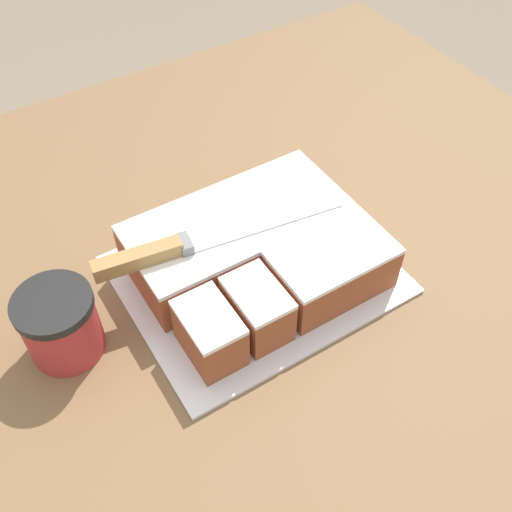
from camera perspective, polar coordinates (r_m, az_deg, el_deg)
The scene contains 6 objects.
ground_plane at distance 1.66m, azimuth -1.92°, elevation -21.47°, with size 8.00×8.00×0.00m, color #7F705B.
countertop at distance 1.25m, azimuth -2.45°, elevation -14.46°, with size 1.40×1.10×0.89m.
cake_board at distance 0.86m, azimuth -0.00°, elevation -1.77°, with size 0.37×0.30×0.01m.
cake at distance 0.84m, azimuth 0.12°, elevation 0.23°, with size 0.31×0.25×0.07m.
knife at distance 0.79m, azimuth -7.89°, elevation 0.84°, with size 0.35×0.08×0.02m.
coffee_cup at distance 0.79m, azimuth -18.11°, elevation -6.23°, with size 0.10×0.10×0.10m.
Camera 1 is at (-0.26, -0.51, 1.56)m, focal length 42.00 mm.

